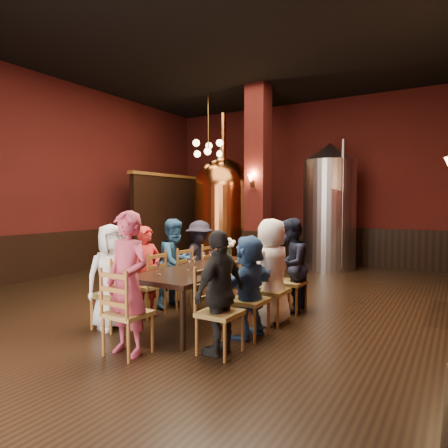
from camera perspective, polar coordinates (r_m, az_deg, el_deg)
The scene contains 37 objects.
room at distance 7.19m, azimuth -2.77°, elevation 7.67°, with size 10.00×10.02×4.50m.
wainscot_back at distance 11.69m, azimuth 10.79°, elevation -2.76°, with size 7.90×0.08×1.00m, color black.
wainscot_left at distance 9.99m, azimuth -22.11°, elevation -3.91°, with size 0.08×9.90×1.00m, color black.
column at distance 9.78m, azimuth 4.88°, elevation 6.43°, with size 0.58×0.58×4.50m, color #47130F.
partition at distance 11.65m, azimuth -7.22°, elevation 0.70°, with size 0.22×3.50×2.40m, color black.
pendant_cluster at distance 10.68m, azimuth -2.26°, elevation 10.73°, with size 0.90×0.90×1.70m, color #A57226, non-canonical shape.
sconce_column at distance 9.50m, azimuth 4.08°, elevation 6.23°, with size 0.20×0.20×0.36m, color black, non-canonical shape.
dining_table at distance 5.72m, azimuth -2.39°, elevation -6.82°, with size 1.05×2.42×0.75m.
chair_0 at distance 5.57m, azimuth -15.71°, elevation -9.59°, with size 0.46×0.46×0.92m, color olive, non-canonical shape.
person_0 at distance 5.52m, azimuth -15.74°, elevation -7.21°, with size 0.68×0.44×1.39m, color white.
chair_1 at distance 6.03m, azimuth -10.95°, elevation -8.57°, with size 0.46×0.46×0.92m, color olive, non-canonical shape.
person_1 at distance 5.99m, azimuth -10.97°, elevation -6.65°, with size 0.48×0.32×1.33m, color red.
chair_2 at distance 6.52m, azimuth -6.97°, elevation -7.66°, with size 0.46×0.46×0.92m, color olive, non-canonical shape.
person_2 at distance 6.48m, azimuth -6.99°, elevation -5.52°, with size 0.69×0.34×1.41m, color #25537E.
chair_3 at distance 7.05m, azimuth -3.53°, elevation -6.84°, with size 0.46×0.46×0.92m, color olive, non-canonical shape.
person_3 at distance 7.01m, azimuth -3.53°, elevation -5.06°, with size 0.88×0.51×1.36m, color black.
chair_4 at distance 4.50m, azimuth -0.57°, elevation -12.52°, with size 0.46×0.46×0.92m, color olive, non-canonical shape.
person_4 at distance 4.44m, azimuth -0.57°, elevation -9.69°, with size 0.81×0.34×1.37m, color black.
chair_5 at distance 5.06m, azimuth 3.58°, elevation -10.77°, with size 0.46×0.46×0.92m, color olive, non-canonical shape.
person_5 at distance 5.02m, azimuth 3.59°, elevation -8.82°, with size 1.18×0.38×1.27m, color #2F558E.
chair_6 at distance 5.63m, azimuth 6.81°, elevation -9.36°, with size 0.46×0.46×0.92m, color olive, non-canonical shape.
person_6 at distance 5.58m, azimuth 6.83°, elevation -6.69°, with size 0.71×0.46×1.45m, color white.
chair_7 at distance 6.23m, azimuth 9.45°, elevation -8.17°, with size 0.46×0.46×0.92m, color olive, non-canonical shape.
person_7 at distance 6.19m, azimuth 9.47°, elevation -5.82°, with size 0.70×0.34×1.44m, color black.
chair_8 at distance 4.60m, azimuth -13.57°, elevation -12.24°, with size 0.46×0.46×0.92m, color olive, non-canonical shape.
person_8 at distance 4.53m, azimuth -13.63°, elevation -8.20°, with size 0.58×0.38×1.58m, color #A9384E.
copper_kettle at distance 10.75m, azimuth -0.13°, elevation 2.02°, with size 1.80×1.80×4.06m.
steel_vessel at distance 10.44m, azimuth 14.82°, elevation 2.48°, with size 1.66×1.66×3.17m.
rose_vase at distance 6.28m, azimuth 0.61°, elevation -3.14°, with size 0.22×0.22×0.37m.
wine_glass_0 at distance 5.63m, azimuth -4.28°, elevation -5.47°, with size 0.07×0.07×0.17m, color white, non-canonical shape.
wine_glass_1 at distance 6.27m, azimuth -0.19°, elevation -4.59°, with size 0.07×0.07×0.17m, color white, non-canonical shape.
wine_glass_2 at distance 6.19m, azimuth -1.91°, elevation -4.69°, with size 0.07×0.07×0.17m, color white, non-canonical shape.
wine_glass_3 at distance 5.15m, azimuth -9.36°, elevation -6.30°, with size 0.07×0.07×0.17m, color white, non-canonical shape.
wine_glass_4 at distance 5.49m, azimuth 0.05°, elevation -5.68°, with size 0.07×0.07×0.17m, color white, non-canonical shape.
wine_glass_5 at distance 5.44m, azimuth -5.03°, elevation -5.77°, with size 0.07×0.07×0.17m, color white, non-canonical shape.
wine_glass_6 at distance 6.11m, azimuth -2.89°, elevation -4.80°, with size 0.07×0.07×0.17m, color white, non-canonical shape.
wine_glass_7 at distance 5.79m, azimuth -0.96°, elevation -5.23°, with size 0.07×0.07×0.17m, color white, non-canonical shape.
Camera 1 is at (3.95, -5.98, 1.66)m, focal length 32.00 mm.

